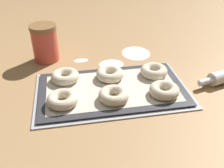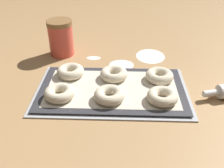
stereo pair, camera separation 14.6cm
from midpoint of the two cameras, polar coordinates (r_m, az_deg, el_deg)
name	(u,v)px [view 2 (the right image)]	position (r m, az deg, el deg)	size (l,w,h in m)	color
ground_plane	(116,93)	(0.82, 5.89, -2.19)	(2.80, 2.80, 0.00)	#A87F51
baking_tray	(112,90)	(0.82, 5.06, -1.61)	(0.47, 0.28, 0.01)	#B2B5BA
baking_mat	(112,89)	(0.82, 5.08, -1.30)	(0.45, 0.26, 0.00)	#333338
bagel_front_left	(60,93)	(0.77, -6.15, -2.29)	(0.09, 0.09, 0.03)	beige
bagel_front_center	(109,95)	(0.76, 4.91, -2.76)	(0.09, 0.09, 0.03)	beige
bagel_front_right	(162,96)	(0.78, 16.23, -2.95)	(0.09, 0.09, 0.03)	beige
bagel_back_left	(71,71)	(0.87, -4.39, 2.48)	(0.09, 0.09, 0.03)	beige
bagel_back_center	(114,74)	(0.86, 5.25, 1.93)	(0.09, 0.09, 0.03)	beige
bagel_back_right	(159,76)	(0.88, 15.02, 1.47)	(0.09, 0.09, 0.03)	beige
flour_canister	(61,38)	(1.02, -7.12, 9.80)	(0.10, 0.10, 0.14)	#DB4C3D
flour_patch_near	(93,58)	(1.01, 0.03, 5.53)	(0.05, 0.03, 0.00)	white
flour_patch_far	(121,65)	(0.97, 6.35, 4.01)	(0.09, 0.08, 0.00)	white
flour_patch_side	(150,56)	(1.05, 12.32, 5.83)	(0.11, 0.13, 0.00)	white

